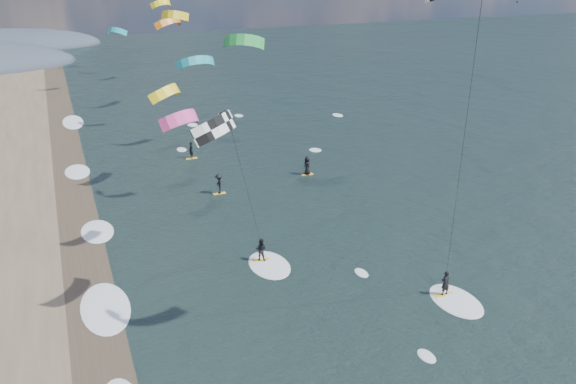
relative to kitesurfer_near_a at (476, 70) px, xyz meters
name	(u,v)px	position (x,y,z in m)	size (l,w,h in m)	color
wet_sand_strip	(101,359)	(-17.00, 5.55, -14.76)	(3.00, 240.00, 0.00)	#382D23
kitesurfer_near_a	(476,70)	(0.00, 0.00, 0.00)	(7.70, 8.69, 19.52)	yellow
kitesurfer_near_b	(243,175)	(-8.18, 8.80, -6.90)	(6.77, 9.10, 12.70)	yellow
far_kitesurfers	(243,171)	(-2.64, 27.95, -13.89)	(10.01, 10.85, 1.75)	yellow
bg_kite_field	(157,25)	(-5.48, 51.54, -3.85)	(12.07, 69.34, 8.20)	black
shoreline_surf	(115,308)	(-15.80, 10.30, -14.76)	(2.40, 79.40, 0.11)	white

